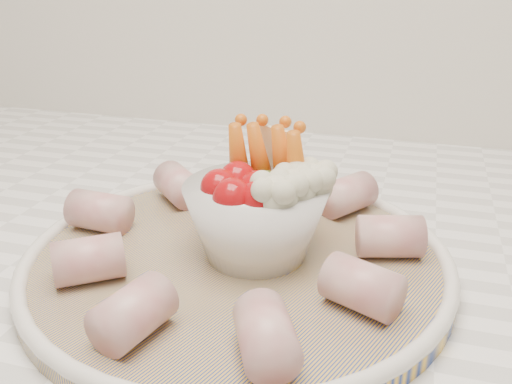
% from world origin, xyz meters
% --- Properties ---
extents(serving_platter, '(0.44, 0.44, 0.02)m').
position_xyz_m(serving_platter, '(-0.04, 1.36, 0.93)').
color(serving_platter, navy).
rests_on(serving_platter, kitchen_counter).
extents(veggie_bowl, '(0.12, 0.11, 0.10)m').
position_xyz_m(veggie_bowl, '(-0.03, 1.36, 0.98)').
color(veggie_bowl, white).
rests_on(veggie_bowl, serving_platter).
extents(cured_meat_rolls, '(0.30, 0.29, 0.03)m').
position_xyz_m(cured_meat_rolls, '(-0.04, 1.36, 0.95)').
color(cured_meat_rolls, '#BA555B').
rests_on(cured_meat_rolls, serving_platter).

